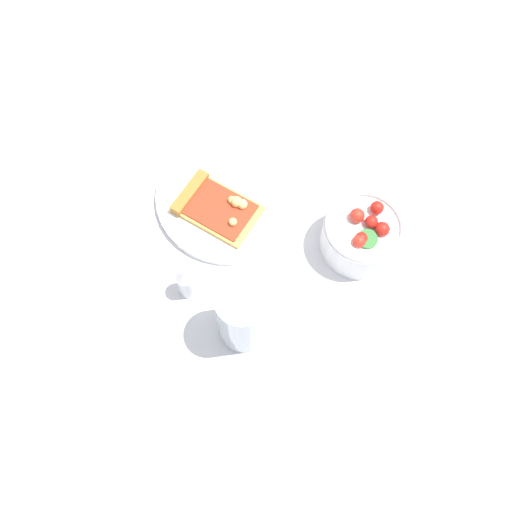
{
  "coord_description": "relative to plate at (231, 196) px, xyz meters",
  "views": [
    {
      "loc": [
        0.44,
        -0.28,
        0.83
      ],
      "look_at": [
        0.16,
        -0.06,
        0.03
      ],
      "focal_mm": 38.75,
      "sensor_mm": 36.0,
      "label": 1
    }
  ],
  "objects": [
    {
      "name": "pepper_shaker",
      "position": [
        0.1,
        -0.15,
        0.03
      ],
      "size": [
        0.03,
        0.03,
        0.07
      ],
      "color": "silver",
      "rests_on": "ground_plane"
    },
    {
      "name": "ground_plane",
      "position": [
        -0.03,
        0.02,
        -0.01
      ],
      "size": [
        2.4,
        2.4,
        0.0
      ],
      "primitive_type": "plane",
      "color": "silver",
      "rests_on": "ground"
    },
    {
      "name": "plate",
      "position": [
        0.0,
        0.0,
        0.0
      ],
      "size": [
        0.26,
        0.26,
        0.01
      ],
      "primitive_type": "cylinder",
      "color": "white",
      "rests_on": "ground_plane"
    },
    {
      "name": "salad_bowl",
      "position": [
        0.2,
        0.11,
        0.03
      ],
      "size": [
        0.13,
        0.13,
        0.09
      ],
      "color": "white",
      "rests_on": "ground_plane"
    },
    {
      "name": "pizza_slice_main",
      "position": [
        0.01,
        -0.04,
        0.01
      ],
      "size": [
        0.16,
        0.13,
        0.03
      ],
      "color": "#E5B256",
      "rests_on": "plate"
    },
    {
      "name": "soda_glass",
      "position": [
        0.2,
        -0.12,
        0.06
      ],
      "size": [
        0.08,
        0.08,
        0.14
      ],
      "color": "silver",
      "rests_on": "ground_plane"
    }
  ]
}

